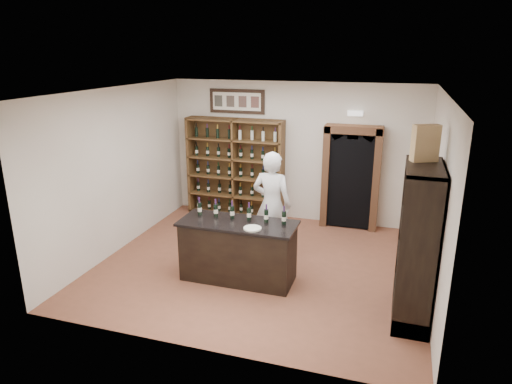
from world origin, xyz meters
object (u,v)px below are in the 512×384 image
tasting_counter (238,251)px  side_cabinet (417,268)px  wine_shelf (236,168)px  counter_bottle_0 (200,208)px  shopkeeper (272,205)px  wine_crate (425,143)px

tasting_counter → side_cabinet: (2.72, -0.30, 0.26)m
wine_shelf → counter_bottle_0: bearing=-82.3°
wine_shelf → side_cabinet: size_ratio=1.00×
shopkeeper → wine_shelf: bearing=-49.9°
wine_shelf → tasting_counter: wine_shelf is taller
side_cabinet → wine_crate: (-0.06, 0.25, 1.69)m
counter_bottle_0 → tasting_counter: bearing=-11.0°
side_cabinet → wine_crate: 1.71m
wine_shelf → counter_bottle_0: 2.82m
counter_bottle_0 → side_cabinet: bearing=-7.3°
wine_shelf → wine_crate: (3.77, -2.99, 1.34)m
side_cabinet → wine_crate: wine_crate is taller
counter_bottle_0 → wine_crate: bearing=-3.3°
tasting_counter → wine_shelf: bearing=110.6°
wine_shelf → shopkeeper: size_ratio=1.13×
counter_bottle_0 → shopkeeper: bearing=41.8°
wine_shelf → side_cabinet: (3.82, -3.23, -0.35)m
wine_shelf → wine_crate: 4.99m
counter_bottle_0 → side_cabinet: (3.44, -0.44, -0.35)m
tasting_counter → counter_bottle_0: (-0.72, 0.14, 0.61)m
side_cabinet → shopkeeper: 2.80m
tasting_counter → wine_crate: size_ratio=3.85×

